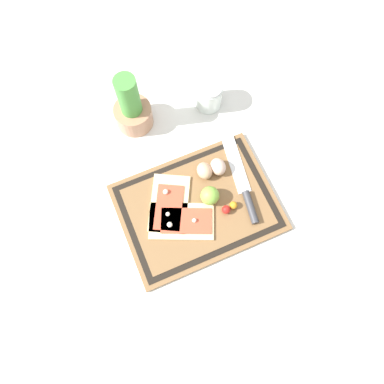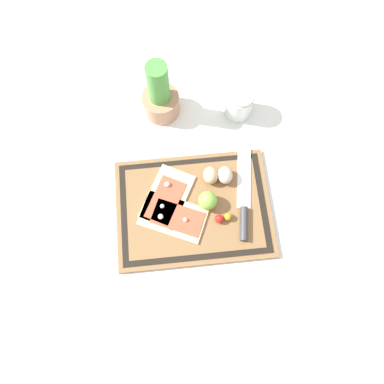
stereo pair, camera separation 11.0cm
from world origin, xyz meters
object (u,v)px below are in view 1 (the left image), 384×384
Objects in this scene: cherry_tomato_yellow at (233,205)px; pizza_slice_near at (182,221)px; sauce_jar at (209,96)px; lime at (210,196)px; pizza_slice_far at (169,204)px; cherry_tomato_red at (226,210)px; egg_pink at (218,167)px; egg_brown at (205,171)px; knife at (246,193)px; herb_pot at (132,109)px.

pizza_slice_near is at bearing 174.08° from cherry_tomato_yellow.
lime is at bearing -113.55° from sauce_jar.
pizza_slice_far is 0.17m from cherry_tomato_red.
pizza_slice_near is at bearing -146.15° from egg_pink.
egg_brown is 1.00× the size of egg_pink.
sauce_jar is at bearing 84.93° from knife.
egg_pink is at bearing 51.10° from lime.
lime is at bearing -71.95° from herb_pot.
knife is at bearing -50.95° from egg_brown.
cherry_tomato_yellow is at bearing -156.59° from knife.
pizza_slice_far is 0.19m from egg_pink.
lime is (-0.06, -0.08, 0.01)m from egg_pink.
egg_pink is (0.16, 0.11, 0.02)m from pizza_slice_near.
lime is at bearing 137.53° from cherry_tomato_yellow.
egg_brown reaches higher than pizza_slice_far.
knife is at bearing -14.74° from lime.
cherry_tomato_red reaches higher than pizza_slice_near.
sauce_jar reaches higher than egg_brown.
knife is 0.11m from lime.
cherry_tomato_yellow is 0.43m from herb_pot.
lime is at bearing 165.26° from knife.
pizza_slice_far is 0.19m from cherry_tomato_yellow.
lime reaches higher than egg_brown.
sauce_jar is (0.14, 0.31, -0.00)m from lime.
cherry_tomato_yellow is (0.03, 0.00, -0.00)m from cherry_tomato_red.
egg_pink reaches higher than cherry_tomato_red.
cherry_tomato_red is at bearing -161.11° from knife.
knife is 0.14m from egg_brown.
lime reaches higher than cherry_tomato_red.
pizza_slice_near is 0.13m from cherry_tomato_red.
cherry_tomato_yellow is 0.11× the size of herb_pot.
lime is 0.36m from herb_pot.
pizza_slice_near is 3.99× the size of egg_brown.
egg_brown is (0.12, 0.11, 0.02)m from pizza_slice_near.
herb_pot reaches higher than knife.
pizza_slice_near is 0.21m from knife.
lime is (0.12, -0.03, 0.02)m from pizza_slice_far.
egg_brown is (0.14, 0.05, 0.02)m from pizza_slice_far.
pizza_slice_near is 0.17m from egg_brown.
sauce_jar is (0.25, -0.03, -0.03)m from herb_pot.
cherry_tomato_yellow is at bearing 9.20° from cherry_tomato_red.
egg_brown is at bearing 77.02° from lime.
pizza_slice_near is at bearing -88.57° from herb_pot.
knife is 1.34× the size of herb_pot.
pizza_slice_far is 0.96× the size of herb_pot.
herb_pot is (-0.17, 0.27, 0.04)m from egg_pink.
sauce_jar is at bearing 66.45° from lime.
knife is 5.44× the size of egg_pink.
knife is 11.36× the size of cherry_tomato_red.
sauce_jar reaches higher than pizza_slice_near.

